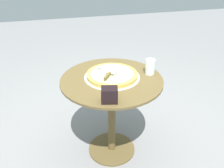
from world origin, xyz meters
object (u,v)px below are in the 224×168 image
napkin_dispenser (109,95)px  pizza_on_tray (112,75)px  patio_table (112,100)px  drinking_cup (150,67)px  pizza_server (110,73)px

napkin_dispenser → pizza_on_tray: bearing=85.8°
pizza_on_tray → patio_table: bearing=160.8°
drinking_cup → pizza_on_tray: bearing=87.1°
patio_table → drinking_cup: size_ratio=6.59×
drinking_cup → napkin_dispenser: bearing=127.7°
pizza_server → pizza_on_tray: bearing=-34.0°
patio_table → pizza_server: size_ratio=4.10×
patio_table → pizza_on_tray: (0.03, -0.01, 0.22)m
patio_table → pizza_server: 0.27m
pizza_server → napkin_dispenser: napkin_dispenser is taller
patio_table → pizza_server: bearing=127.2°
pizza_server → napkin_dispenser: size_ratio=1.82×
pizza_on_tray → napkin_dispenser: size_ratio=4.09×
drinking_cup → napkin_dispenser: drinking_cup is taller
pizza_on_tray → drinking_cup: (-0.02, -0.32, 0.04)m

